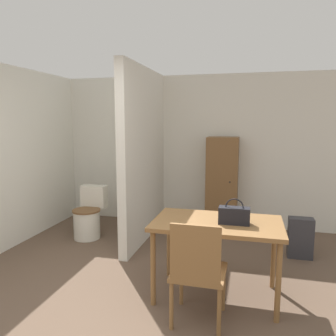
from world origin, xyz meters
name	(u,v)px	position (x,y,z in m)	size (l,w,h in m)	color
wall_back	(184,150)	(0.00, 3.38, 1.25)	(5.16, 0.12, 2.50)	silver
wall_left	(6,158)	(-2.14, 1.66, 1.25)	(0.12, 4.32, 2.50)	silver
partition_wall	(144,155)	(-0.41, 2.44, 1.25)	(0.12, 1.77, 2.50)	silver
dining_table	(217,230)	(0.81, 1.02, 0.69)	(1.25, 0.74, 0.78)	brown
wooden_chair	(198,269)	(0.70, 0.50, 0.51)	(0.46, 0.46, 0.94)	brown
toilet	(89,216)	(-1.25, 2.27, 0.32)	(0.41, 0.56, 0.75)	silver
handbag	(234,215)	(0.97, 0.98, 0.86)	(0.29, 0.12, 0.25)	black
wooden_cabinet	(222,184)	(0.68, 3.10, 0.75)	(0.49, 0.43, 1.50)	brown
space_heater	(300,238)	(1.76, 2.23, 0.26)	(0.31, 0.17, 0.52)	#2D2D33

